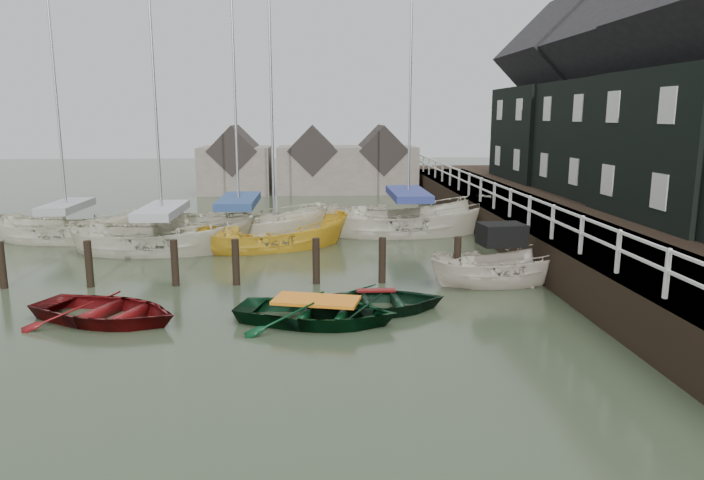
{
  "coord_description": "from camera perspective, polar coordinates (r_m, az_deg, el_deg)",
  "views": [
    {
      "loc": [
        1.24,
        -15.4,
        5.01
      ],
      "look_at": [
        2.26,
        2.67,
        1.4
      ],
      "focal_mm": 32.0,
      "sensor_mm": 36.0,
      "label": 1
    }
  ],
  "objects": [
    {
      "name": "sailboat_c",
      "position": [
        24.28,
        -7.02,
        -0.67
      ],
      "size": [
        6.37,
        4.02,
        11.28
      ],
      "rotation": [
        0.0,
        0.0,
        1.89
      ],
      "color": "gold",
      "rests_on": "ground"
    },
    {
      "name": "land_strip",
      "position": [
        29.32,
        24.8,
        0.39
      ],
      "size": [
        14.0,
        38.0,
        1.5
      ],
      "primitive_type": "cube",
      "color": "black",
      "rests_on": "ground"
    },
    {
      "name": "quay_houses",
      "position": [
        27.72,
        27.08,
        11.46
      ],
      "size": [
        6.52,
        28.14,
        10.01
      ],
      "color": "black",
      "rests_on": "ground"
    },
    {
      "name": "pier",
      "position": [
        27.05,
        14.53,
        1.77
      ],
      "size": [
        3.04,
        32.0,
        2.7
      ],
      "color": "black",
      "rests_on": "ground"
    },
    {
      "name": "rowboat_dkgreen",
      "position": [
        16.44,
        2.2,
        -6.47
      ],
      "size": [
        3.9,
        2.95,
        0.76
      ],
      "primitive_type": "imported",
      "rotation": [
        0.0,
        0.0,
        1.66
      ],
      "color": "black",
      "rests_on": "ground"
    },
    {
      "name": "sailboat_b",
      "position": [
        25.78,
        -10.15,
        0.03
      ],
      "size": [
        7.24,
        2.94,
        11.44
      ],
      "rotation": [
        0.0,
        0.0,
        1.53
      ],
      "color": "beige",
      "rests_on": "ground"
    },
    {
      "name": "rowboat_red",
      "position": [
        16.81,
        -21.39,
        -6.87
      ],
      "size": [
        4.69,
        4.09,
        0.81
      ],
      "primitive_type": "imported",
      "rotation": [
        0.0,
        0.0,
        1.18
      ],
      "color": "#590C0D",
      "rests_on": "ground"
    },
    {
      "name": "ground",
      "position": [
        16.24,
        -7.51,
        -6.79
      ],
      "size": [
        120.0,
        120.0,
        0.0
      ],
      "primitive_type": "plane",
      "color": "#303924",
      "rests_on": "ground"
    },
    {
      "name": "motorboat",
      "position": [
        19.54,
        13.43,
        -3.62
      ],
      "size": [
        4.65,
        2.18,
        2.68
      ],
      "rotation": [
        0.0,
        0.0,
        1.68
      ],
      "color": "beige",
      "rests_on": "ground"
    },
    {
      "name": "mooring_pilings",
      "position": [
        19.09,
        -10.24,
        -2.57
      ],
      "size": [
        13.72,
        0.22,
        1.8
      ],
      "color": "black",
      "rests_on": "ground"
    },
    {
      "name": "sailboat_d",
      "position": [
        27.1,
        5.09,
        0.71
      ],
      "size": [
        7.68,
        3.29,
        12.95
      ],
      "rotation": [
        0.0,
        0.0,
        1.63
      ],
      "color": "beige",
      "rests_on": "ground"
    },
    {
      "name": "far_sheds",
      "position": [
        41.52,
        -3.83,
        6.91
      ],
      "size": [
        14.0,
        4.08,
        4.39
      ],
      "color": "#665B51",
      "rests_on": "ground"
    },
    {
      "name": "rowboat_green",
      "position": [
        15.57,
        -3.24,
        -7.51
      ],
      "size": [
        4.56,
        3.75,
        0.82
      ],
      "primitive_type": "imported",
      "rotation": [
        0.0,
        0.0,
        1.32
      ],
      "color": "black",
      "rests_on": "ground"
    },
    {
      "name": "sailboat_e",
      "position": [
        27.92,
        -24.32,
        0.06
      ],
      "size": [
        6.34,
        3.06,
        10.49
      ],
      "rotation": [
        0.0,
        0.0,
        1.44
      ],
      "color": "beige",
      "rests_on": "ground"
    },
    {
      "name": "sailboat_a",
      "position": [
        24.46,
        -16.71,
        -0.87
      ],
      "size": [
        6.78,
        2.61,
        12.11
      ],
      "rotation": [
        0.0,
        0.0,
        1.58
      ],
      "color": "beige",
      "rests_on": "ground"
    }
  ]
}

